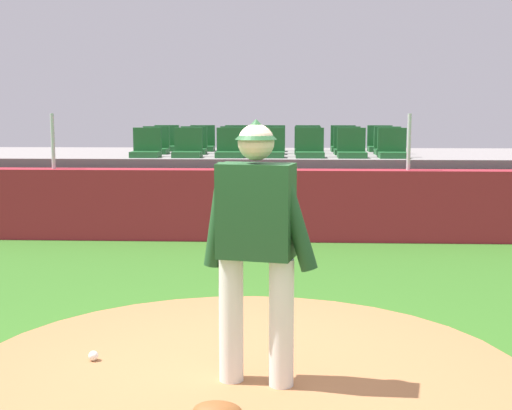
{
  "coord_description": "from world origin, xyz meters",
  "views": [
    {
      "loc": [
        0.32,
        -4.78,
        2.05
      ],
      "look_at": [
        0.0,
        2.16,
        1.1
      ],
      "focal_mm": 49.55,
      "sensor_mm": 36.0,
      "label": 1
    }
  ],
  "objects": [
    {
      "name": "ground_plane",
      "position": [
        0.0,
        0.0,
        0.0
      ],
      "size": [
        60.0,
        60.0,
        0.0
      ],
      "primitive_type": "plane",
      "color": "#336A20"
    },
    {
      "name": "pitchers_mound",
      "position": [
        0.0,
        0.0,
        0.1
      ],
      "size": [
        4.08,
        4.08,
        0.2
      ],
      "primitive_type": "cylinder",
      "color": "#A76C41",
      "rests_on": "ground_plane"
    },
    {
      "name": "pitcher",
      "position": [
        0.11,
        -0.19,
        1.23
      ],
      "size": [
        0.79,
        0.36,
        1.78
      ],
      "rotation": [
        0.0,
        0.0,
        -0.22
      ],
      "color": "silver",
      "rests_on": "pitchers_mound"
    },
    {
      "name": "baseball",
      "position": [
        -1.11,
        0.18,
        0.24
      ],
      "size": [
        0.07,
        0.07,
        0.07
      ],
      "primitive_type": "sphere",
      "color": "white",
      "rests_on": "pitchers_mound"
    },
    {
      "name": "brick_barrier",
      "position": [
        0.0,
        6.16,
        0.56
      ],
      "size": [
        12.65,
        0.4,
        1.11
      ],
      "primitive_type": "cube",
      "color": "maroon",
      "rests_on": "ground_plane"
    },
    {
      "name": "fence_post_left",
      "position": [
        -3.38,
        6.16,
        1.54
      ],
      "size": [
        0.06,
        0.06,
        0.87
      ],
      "primitive_type": "cylinder",
      "color": "silver",
      "rests_on": "brick_barrier"
    },
    {
      "name": "fence_post_right",
      "position": [
        2.17,
        6.16,
        1.54
      ],
      "size": [
        0.06,
        0.06,
        0.87
      ],
      "primitive_type": "cylinder",
      "color": "silver",
      "rests_on": "brick_barrier"
    },
    {
      "name": "bleacher_platform",
      "position": [
        0.0,
        8.45,
        0.61
      ],
      "size": [
        12.03,
        3.48,
        1.23
      ],
      "primitive_type": "cube",
      "color": "gray",
      "rests_on": "ground_plane"
    },
    {
      "name": "stadium_chair_0",
      "position": [
        -2.11,
        7.22,
        1.38
      ],
      "size": [
        0.48,
        0.44,
        0.5
      ],
      "rotation": [
        0.0,
        0.0,
        3.14
      ],
      "color": "#205E2C",
      "rests_on": "bleacher_platform"
    },
    {
      "name": "stadium_chair_1",
      "position": [
        -1.4,
        7.23,
        1.38
      ],
      "size": [
        0.48,
        0.44,
        0.5
      ],
      "rotation": [
        0.0,
        0.0,
        3.14
      ],
      "color": "#205E2C",
      "rests_on": "bleacher_platform"
    },
    {
      "name": "stadium_chair_2",
      "position": [
        -0.67,
        7.24,
        1.38
      ],
      "size": [
        0.48,
        0.44,
        0.5
      ],
      "rotation": [
        0.0,
        0.0,
        3.14
      ],
      "color": "#205E2C",
      "rests_on": "bleacher_platform"
    },
    {
      "name": "stadium_chair_3",
      "position": [
        0.01,
        7.25,
        1.38
      ],
      "size": [
        0.48,
        0.44,
        0.5
      ],
      "rotation": [
        0.0,
        0.0,
        3.14
      ],
      "color": "#205E2C",
      "rests_on": "bleacher_platform"
    },
    {
      "name": "stadium_chair_4",
      "position": [
        0.68,
        7.25,
        1.38
      ],
      "size": [
        0.48,
        0.44,
        0.5
      ],
      "rotation": [
        0.0,
        0.0,
        3.14
      ],
      "color": "#205E2C",
      "rests_on": "bleacher_platform"
    },
    {
      "name": "stadium_chair_5",
      "position": [
        1.39,
        7.24,
        1.38
      ],
      "size": [
        0.48,
        0.44,
        0.5
      ],
      "rotation": [
        0.0,
        0.0,
        3.14
      ],
      "color": "#205E2C",
      "rests_on": "bleacher_platform"
    },
    {
      "name": "stadium_chair_6",
      "position": [
        2.08,
        7.24,
        1.38
      ],
      "size": [
        0.48,
        0.44,
        0.5
      ],
      "rotation": [
        0.0,
        0.0,
        3.14
      ],
      "color": "#205E2C",
      "rests_on": "bleacher_platform"
    },
    {
      "name": "stadium_chair_7",
      "position": [
        -2.13,
        8.15,
        1.38
      ],
      "size": [
        0.48,
        0.44,
        0.5
      ],
      "rotation": [
        0.0,
        0.0,
        3.14
      ],
      "color": "#205E2C",
      "rests_on": "bleacher_platform"
    },
    {
      "name": "stadium_chair_8",
      "position": [
        -1.42,
        8.11,
        1.38
      ],
      "size": [
        0.48,
        0.44,
        0.5
      ],
      "rotation": [
        0.0,
        0.0,
        3.14
      ],
      "color": "#205E2C",
      "rests_on": "bleacher_platform"
    },
    {
      "name": "stadium_chair_9",
      "position": [
        -0.7,
        8.16,
        1.38
      ],
      "size": [
        0.48,
        0.44,
        0.5
      ],
      "rotation": [
        0.0,
        0.0,
        3.14
      ],
      "color": "#205E2C",
      "rests_on": "bleacher_platform"
    },
    {
      "name": "stadium_chair_10",
      "position": [
        0.01,
        8.15,
        1.38
      ],
      "size": [
        0.48,
        0.44,
        0.5
      ],
      "rotation": [
        0.0,
        0.0,
        3.14
      ],
      "color": "#205E2C",
      "rests_on": "bleacher_platform"
    },
    {
      "name": "stadium_chair_11",
      "position": [
        0.67,
        8.14,
        1.38
      ],
      "size": [
        0.48,
        0.44,
        0.5
      ],
      "rotation": [
        0.0,
        0.0,
        3.14
      ],
      "color": "#205E2C",
      "rests_on": "bleacher_platform"
    },
    {
      "name": "stadium_chair_12",
      "position": [
        1.39,
        8.12,
        1.38
      ],
      "size": [
        0.48,
        0.44,
        0.5
      ],
      "rotation": [
        0.0,
        0.0,
        3.14
      ],
      "color": "#205E2C",
      "rests_on": "bleacher_platform"
    },
    {
      "name": "stadium_chair_13",
      "position": [
        2.12,
        8.11,
        1.38
      ],
      "size": [
        0.48,
        0.44,
        0.5
      ],
      "rotation": [
        0.0,
        0.0,
        3.14
      ],
      "color": "#205E2C",
      "rests_on": "bleacher_platform"
    },
    {
      "name": "stadium_chair_14",
      "position": [
        -2.09,
        9.04,
        1.38
      ],
      "size": [
        0.48,
        0.44,
        0.5
      ],
      "rotation": [
        0.0,
        0.0,
        3.14
      ],
      "color": "#205E2C",
      "rests_on": "bleacher_platform"
    },
    {
      "name": "stadium_chair_15",
      "position": [
        -1.37,
        9.02,
        1.38
      ],
      "size": [
        0.48,
        0.44,
        0.5
      ],
      "rotation": [
        0.0,
        0.0,
        3.14
      ],
      "color": "#205E2C",
      "rests_on": "bleacher_platform"
    },
    {
      "name": "stadium_chair_16",
      "position": [
        -0.69,
        9.03,
        1.38
      ],
      "size": [
        0.48,
        0.44,
        0.5
      ],
      "rotation": [
        0.0,
        0.0,
        3.14
      ],
      "color": "#205E2C",
      "rests_on": "bleacher_platform"
    },
    {
      "name": "stadium_chair_17",
      "position": [
        0.01,
        9.01,
        1.38
      ],
      "size": [
        0.48,
        0.44,
        0.5
      ],
      "rotation": [
        0.0,
        0.0,
        3.14
      ],
      "color": "#205E2C",
      "rests_on": "bleacher_platform"
    },
    {
      "name": "stadium_chair_18",
      "position": [
        0.69,
        9.05,
        1.38
      ],
      "size": [
        0.48,
        0.44,
        0.5
      ],
      "rotation": [
        0.0,
        0.0,
        3.14
      ],
      "color": "#205E2C",
      "rests_on": "bleacher_platform"
    },
    {
      "name": "stadium_chair_19",
      "position": [
        1.38,
        9.03,
        1.38
      ],
      "size": [
        0.48,
        0.44,
        0.5
      ],
      "rotation": [
        0.0,
        0.0,
        3.14
      ],
      "color": "#205E2C",
      "rests_on": "bleacher_platform"
    },
    {
      "name": "stadium_chair_20",
      "position": [
        2.1,
        9.06,
        1.38
      ],
      "size": [
        0.48,
        0.44,
        0.5
      ],
      "rotation": [
        0.0,
        0.0,
        3.14
      ],
      "color": "#205E2C",
      "rests_on": "bleacher_platform"
    }
  ]
}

